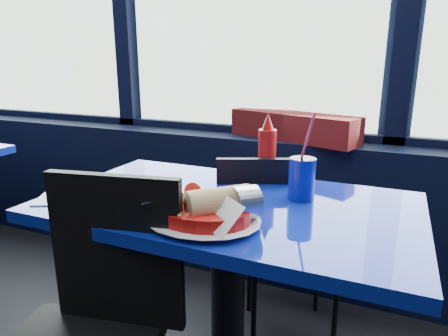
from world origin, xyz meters
TOP-DOWN VIEW (x-y plane):
  - window_sill at (0.00, 2.87)m, footprint 5.00×0.26m
  - near_table at (0.30, 2.00)m, footprint 1.20×0.70m
  - chair_near_front at (0.07, 1.56)m, footprint 0.48×0.48m
  - chair_near_back at (0.39, 2.33)m, footprint 0.50×0.50m
  - planter_box at (0.30, 2.86)m, footprint 0.70×0.38m
  - food_basket at (0.31, 1.80)m, footprint 0.37×0.37m
  - ketchup_bottle at (0.34, 2.28)m, footprint 0.07×0.07m
  - soda_cup at (0.51, 2.12)m, footprint 0.09×0.09m
  - napkin at (-0.22, 1.81)m, footprint 0.22×0.22m

SIDE VIEW (x-z plane):
  - window_sill at x=0.00m, z-range 0.00..0.80m
  - chair_near_back at x=0.39m, z-range 0.06..0.91m
  - chair_near_front at x=0.07m, z-range 0.07..0.97m
  - near_table at x=0.30m, z-range 0.19..0.94m
  - napkin at x=-0.22m, z-range 0.75..0.75m
  - food_basket at x=0.31m, z-range 0.73..0.85m
  - soda_cup at x=0.51m, z-range 0.68..0.97m
  - ketchup_bottle at x=0.34m, z-range 0.73..0.99m
  - planter_box at x=0.30m, z-range 0.80..0.94m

